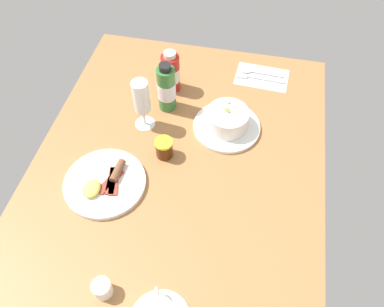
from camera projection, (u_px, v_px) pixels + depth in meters
ground_plane at (177, 168)px, 111.28cm from camera, size 110.00×84.00×3.00cm
porridge_bowl at (227, 121)px, 115.95cm from camera, size 20.79×20.79×7.96cm
cutlery_setting at (261, 76)px, 132.49cm from camera, size 12.78×18.58×0.90cm
creamer_jug at (103, 289)px, 86.60cm from camera, size 4.43×5.25×5.19cm
wine_glass at (141, 99)px, 110.89cm from camera, size 6.33×6.33×17.24cm
jam_jar at (164, 148)px, 110.00cm from camera, size 5.25×5.25×6.07cm
sauce_bottle_red at (171, 72)px, 124.11cm from camera, size 6.12×6.12×14.73cm
sauce_bottle_green at (167, 88)px, 117.86cm from camera, size 5.76×5.76×17.29cm
breakfast_plate at (105, 183)px, 105.40cm from camera, size 22.83×22.83×3.70cm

